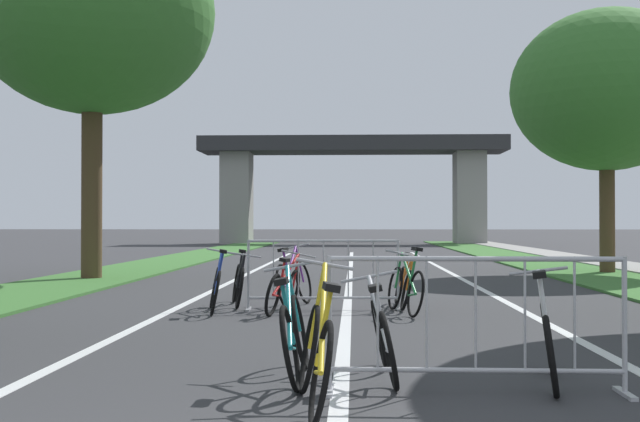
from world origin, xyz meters
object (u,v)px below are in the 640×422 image
crowd_barrier_second (323,275)px  bicycle_green_6 (406,288)px  bicycle_blue_0 (216,287)px  bicycle_white_3 (548,341)px  bicycle_purple_7 (294,282)px  crowd_barrier_nearest (476,326)px  bicycle_teal_4 (294,335)px  bicycle_black_5 (238,283)px  tree_left_pine_near (92,11)px  bicycle_orange_1 (404,285)px  bicycle_silver_2 (383,337)px  bicycle_red_9 (284,289)px  tree_right_oak_near (607,91)px  bicycle_yellow_8 (316,354)px

crowd_barrier_second → bicycle_green_6: crowd_barrier_second is taller
bicycle_blue_0 → bicycle_white_3: bicycle_white_3 is taller
bicycle_green_6 → bicycle_purple_7: (-1.67, 0.90, 0.01)m
crowd_barrier_nearest → bicycle_teal_4: size_ratio=1.38×
crowd_barrier_second → bicycle_black_5: crowd_barrier_second is taller
tree_left_pine_near → crowd_barrier_nearest: (6.90, -12.07, -5.61)m
bicycle_blue_0 → bicycle_white_3: size_ratio=1.00×
bicycle_orange_1 → bicycle_black_5: size_ratio=1.01×
bicycle_blue_0 → bicycle_purple_7: size_ratio=0.99×
bicycle_teal_4 → bicycle_purple_7: bicycle_purple_7 is taller
bicycle_silver_2 → bicycle_purple_7: bicycle_purple_7 is taller
bicycle_blue_0 → bicycle_orange_1: bearing=4.2°
crowd_barrier_second → bicycle_white_3: 5.90m
bicycle_orange_1 → bicycle_red_9: bearing=22.9°
bicycle_red_9 → bicycle_teal_4: bearing=-73.4°
bicycle_purple_7 → bicycle_white_3: bearing=-54.3°
tree_right_oak_near → bicycle_yellow_8: tree_right_oak_near is taller
bicycle_yellow_8 → tree_right_oak_near: bearing=59.2°
bicycle_white_3 → tree_left_pine_near: bearing=134.6°
bicycle_blue_0 → bicycle_red_9: bearing=-15.7°
bicycle_white_3 → bicycle_green_6: size_ratio=0.98×
bicycle_silver_2 → bicycle_white_3: size_ratio=0.99×
tree_left_pine_near → bicycle_green_6: (6.71, -6.62, -5.75)m
bicycle_blue_0 → bicycle_purple_7: (1.09, 0.79, 0.02)m
bicycle_green_6 → bicycle_red_9: 1.75m
tree_left_pine_near → bicycle_purple_7: 9.54m
bicycle_black_5 → bicycle_yellow_8: 7.20m
bicycle_orange_1 → bicycle_purple_7: (-1.69, 0.06, 0.04)m
bicycle_green_6 → bicycle_yellow_8: (-1.00, -6.01, 0.01)m
crowd_barrier_nearest → bicycle_green_6: (-0.19, 5.45, -0.14)m
bicycle_silver_2 → crowd_barrier_nearest: bearing=-41.6°
bicycle_silver_2 → bicycle_red_9: 5.07m
bicycle_blue_0 → bicycle_green_6: 2.76m
bicycle_orange_1 → crowd_barrier_nearest: bearing=89.6°
tree_right_oak_near → bicycle_white_3: bearing=-108.7°
bicycle_teal_4 → bicycle_green_6: 5.11m
tree_left_pine_near → bicycle_red_9: bearing=-53.1°
bicycle_yellow_8 → bicycle_blue_0: bearing=98.8°
tree_left_pine_near → crowd_barrier_second: tree_left_pine_near is taller
bicycle_orange_1 → bicycle_silver_2: 5.75m
bicycle_white_3 → bicycle_black_5: size_ratio=1.01×
tree_right_oak_near → bicycle_teal_4: 16.40m
bicycle_orange_1 → bicycle_purple_7: 1.69m
bicycle_white_3 → bicycle_yellow_8: 2.06m
crowd_barrier_nearest → bicycle_red_9: (-1.94, 5.47, -0.17)m
tree_left_pine_near → bicycle_teal_4: tree_left_pine_near is taller
bicycle_white_3 → bicycle_yellow_8: bicycle_yellow_8 is taller
tree_left_pine_near → tree_right_oak_near: size_ratio=1.27×
bicycle_white_3 → bicycle_orange_1: bearing=109.5°
bicycle_white_3 → crowd_barrier_nearest: bearing=-137.4°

